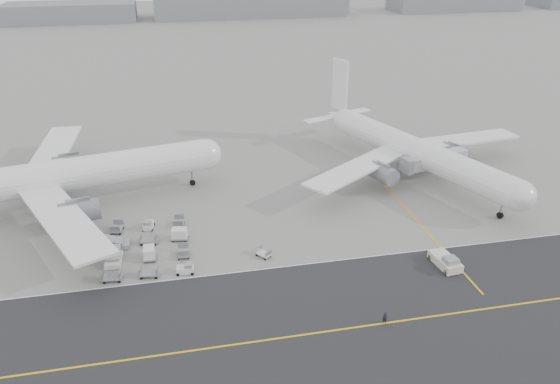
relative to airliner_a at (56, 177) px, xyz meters
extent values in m
plane|color=gray|center=(32.78, -25.67, -6.26)|extent=(700.00, 700.00, 0.00)
cube|color=#29292B|center=(37.78, -43.67, -6.25)|extent=(220.00, 32.00, 0.02)
cube|color=gold|center=(37.78, -43.67, -6.23)|extent=(220.00, 0.30, 0.01)
cube|color=silver|center=(37.78, -27.87, -6.23)|extent=(220.00, 0.25, 0.01)
cube|color=gold|center=(62.78, -20.67, -6.24)|extent=(0.30, 40.00, 0.01)
cylinder|color=white|center=(1.52, 0.30, 0.03)|extent=(53.69, 16.47, 6.14)
sphere|color=white|center=(27.77, 5.53, 0.03)|extent=(6.01, 6.01, 6.01)
cube|color=white|center=(3.39, -15.80, -0.74)|extent=(18.44, 29.35, 0.45)
cube|color=white|center=(-2.92, 15.89, -0.74)|extent=(7.92, 29.65, 0.45)
cylinder|color=gray|center=(4.97, -10.33, -2.27)|extent=(7.14, 5.01, 3.80)
cylinder|color=gray|center=(0.63, 11.44, -2.27)|extent=(7.14, 5.01, 3.80)
cylinder|color=black|center=(24.57, 4.89, -5.68)|extent=(1.23, 0.72, 1.16)
cylinder|color=black|center=(0.32, -3.69, -5.68)|extent=(1.23, 0.72, 1.16)
cylinder|color=black|center=(-1.12, 3.53, -5.68)|extent=(1.23, 0.72, 1.16)
cylinder|color=gray|center=(24.57, 4.89, -4.07)|extent=(0.36, 0.36, 3.22)
cylinder|color=white|center=(70.25, -0.61, -0.55)|extent=(22.32, 47.47, 5.57)
sphere|color=white|center=(78.80, -23.37, -0.55)|extent=(5.46, 5.46, 5.46)
cone|color=white|center=(61.28, 23.25, -0.13)|extent=(8.03, 10.64, 5.02)
cube|color=white|center=(61.07, 23.80, 7.57)|extent=(2.35, 5.17, 11.86)
cube|color=white|center=(56.39, 22.36, 0.01)|extent=(9.26, 5.63, 0.25)
cube|color=white|center=(65.54, 25.80, 0.01)|extent=(9.26, 5.63, 0.25)
cube|color=white|center=(56.10, -4.67, -1.25)|extent=(25.33, 20.03, 0.45)
cube|color=white|center=(83.57, 5.66, -1.25)|extent=(27.18, 8.96, 0.45)
cylinder|color=gray|center=(61.23, -5.27, -2.64)|extent=(5.32, 6.77, 3.46)
cylinder|color=gray|center=(80.10, 1.82, -2.64)|extent=(5.32, 6.77, 3.46)
cylinder|color=black|center=(77.76, -20.59, -5.66)|extent=(0.89, 1.31, 1.21)
cylinder|color=black|center=(66.49, -0.12, -5.66)|extent=(0.89, 1.31, 1.21)
cylinder|color=black|center=(72.75, 2.23, -5.66)|extent=(0.89, 1.31, 1.21)
cylinder|color=gray|center=(77.76, -20.59, -4.19)|extent=(0.36, 0.36, 2.93)
cube|color=beige|center=(60.86, -32.66, -5.48)|extent=(3.34, 5.97, 1.29)
cube|color=gray|center=(60.99, -33.94, -4.51)|extent=(2.21, 2.04, 0.83)
cylinder|color=gray|center=(60.49, -29.18, -5.80)|extent=(0.40, 2.40, 0.15)
cylinder|color=black|center=(59.89, -34.99, -5.85)|extent=(0.45, 0.86, 0.83)
cylinder|color=black|center=(62.28, -34.74, -5.85)|extent=(0.45, 0.86, 0.83)
cylinder|color=black|center=(59.43, -30.59, -5.85)|extent=(0.45, 0.86, 0.83)
cylinder|color=black|center=(61.82, -30.34, -5.85)|extent=(0.45, 0.86, 0.83)
cylinder|color=gray|center=(80.07, -1.15, -4.29)|extent=(1.58, 1.58, 3.94)
cube|color=gray|center=(80.07, -1.15, -5.92)|extent=(3.11, 3.11, 0.69)
cube|color=#B9B9BE|center=(73.37, -2.82, -1.73)|extent=(15.01, 6.26, 2.56)
cube|color=gray|center=(66.49, -4.54, -1.73)|extent=(1.91, 3.35, 2.96)
cylinder|color=black|center=(80.86, 0.17, -5.97)|extent=(0.43, 0.65, 0.59)
imported|color=black|center=(46.65, -43.65, -5.40)|extent=(0.73, 0.61, 1.73)
camera|label=1|loc=(21.36, -96.81, 40.85)|focal=35.00mm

